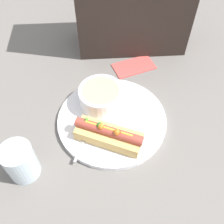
% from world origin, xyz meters
% --- Properties ---
extents(ground_plane, '(4.00, 4.00, 0.00)m').
position_xyz_m(ground_plane, '(0.00, 0.00, 0.00)').
color(ground_plane, slate).
extents(dinner_plate, '(0.29, 0.29, 0.01)m').
position_xyz_m(dinner_plate, '(0.00, 0.00, 0.01)').
color(dinner_plate, white).
rests_on(dinner_plate, ground_plane).
extents(hot_dog, '(0.17, 0.12, 0.06)m').
position_xyz_m(hot_dog, '(-0.01, -0.07, 0.04)').
color(hot_dog, '#DBAD60').
rests_on(hot_dog, dinner_plate).
extents(soup_bowl, '(0.12, 0.12, 0.05)m').
position_xyz_m(soup_bowl, '(-0.03, 0.05, 0.04)').
color(soup_bowl, white).
rests_on(soup_bowl, dinner_plate).
extents(spoon, '(0.08, 0.17, 0.01)m').
position_xyz_m(spoon, '(-0.05, 0.00, 0.02)').
color(spoon, '#B7B7BC').
rests_on(spoon, dinner_plate).
extents(drinking_glass, '(0.07, 0.07, 0.10)m').
position_xyz_m(drinking_glass, '(-0.21, -0.13, 0.05)').
color(drinking_glass, silver).
rests_on(drinking_glass, ground_plane).
extents(napkin, '(0.15, 0.11, 0.01)m').
position_xyz_m(napkin, '(0.08, 0.21, 0.00)').
color(napkin, '#E04C47').
rests_on(napkin, ground_plane).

